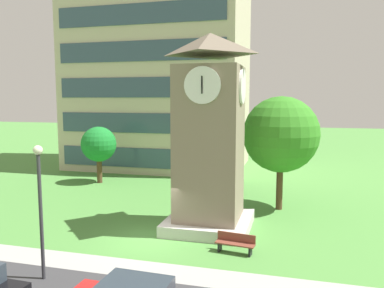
{
  "coord_description": "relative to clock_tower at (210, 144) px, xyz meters",
  "views": [
    {
      "loc": [
        6.81,
        -17.33,
        7.03
      ],
      "look_at": [
        1.23,
        3.52,
        4.46
      ],
      "focal_mm": 36.05,
      "sensor_mm": 36.0,
      "label": 1
    }
  ],
  "objects": [
    {
      "name": "street_lamp",
      "position": [
        -4.99,
        -7.47,
        -1.32
      ],
      "size": [
        0.36,
        0.36,
        5.27
      ],
      "color": "#333338",
      "rests_on": "ground"
    },
    {
      "name": "ground_plane",
      "position": [
        -2.47,
        -2.52,
        -4.64
      ],
      "size": [
        160.0,
        160.0,
        0.0
      ],
      "primitive_type": "plane",
      "color": "#4C893D"
    },
    {
      "name": "kerb_strip",
      "position": [
        -2.47,
        -5.71,
        -4.63
      ],
      "size": [
        120.0,
        1.6,
        0.01
      ],
      "primitive_type": "cube",
      "color": "#9E9E99",
      "rests_on": "ground"
    },
    {
      "name": "clock_tower",
      "position": [
        0.0,
        0.0,
        0.0
      ],
      "size": [
        4.43,
        4.43,
        10.38
      ],
      "color": "gray",
      "rests_on": "ground"
    },
    {
      "name": "tree_streetside",
      "position": [
        -11.31,
        8.72,
        -1.42
      ],
      "size": [
        2.91,
        2.91,
        4.71
      ],
      "color": "#513823",
      "rests_on": "ground"
    },
    {
      "name": "tree_near_tower",
      "position": [
        3.52,
        4.68,
        0.14
      ],
      "size": [
        4.75,
        4.75,
        7.17
      ],
      "color": "#513823",
      "rests_on": "ground"
    },
    {
      "name": "park_bench",
      "position": [
        1.88,
        -2.99,
        -4.17
      ],
      "size": [
        1.85,
        0.72,
        0.88
      ],
      "color": "brown",
      "rests_on": "ground"
    },
    {
      "name": "office_building",
      "position": [
        -9.23,
        18.13,
        6.56
      ],
      "size": [
        17.15,
        11.13,
        22.4
      ],
      "color": "beige",
      "rests_on": "ground"
    }
  ]
}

